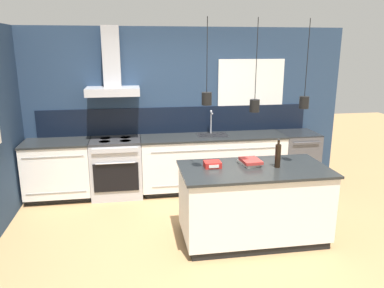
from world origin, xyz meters
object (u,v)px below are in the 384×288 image
(bottle_on_island, at_px, (278,155))
(red_supply_box, at_px, (212,164))
(book_stack, at_px, (250,162))
(oven_range, at_px, (117,167))
(dishwasher, at_px, (297,159))

(bottle_on_island, relative_size, red_supply_box, 1.74)
(bottle_on_island, xyz_separation_m, book_stack, (-0.29, 0.15, -0.11))
(oven_range, distance_m, bottle_on_island, 2.66)
(dishwasher, height_order, bottle_on_island, bottle_on_island)
(bottle_on_island, bearing_deg, red_supply_box, 170.73)
(bottle_on_island, relative_size, book_stack, 1.10)
(dishwasher, bearing_deg, oven_range, -179.92)
(bottle_on_island, distance_m, red_supply_box, 0.78)
(book_stack, xyz_separation_m, red_supply_box, (-0.47, -0.02, -0.00))
(dishwasher, xyz_separation_m, red_supply_box, (-1.81, -1.58, 0.49))
(red_supply_box, bearing_deg, book_stack, 2.90)
(dishwasher, height_order, book_stack, book_stack)
(dishwasher, distance_m, bottle_on_island, 2.09)
(oven_range, distance_m, book_stack, 2.33)
(dishwasher, relative_size, red_supply_box, 4.62)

